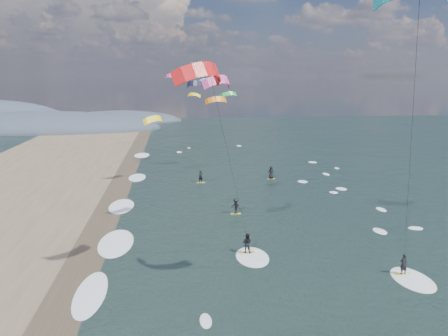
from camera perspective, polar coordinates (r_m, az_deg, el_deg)
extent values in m
plane|color=black|center=(26.00, 5.69, -20.91)|extent=(260.00, 260.00, 0.00)
cube|color=#382D23|center=(35.03, -18.20, -12.40)|extent=(3.00, 240.00, 0.00)
ellipsoid|color=#3D4756|center=(127.05, -22.81, 4.60)|extent=(64.00, 24.00, 10.00)
ellipsoid|color=#3D4756|center=(143.02, -13.65, 5.90)|extent=(40.00, 18.00, 7.00)
cube|color=gold|center=(34.95, 22.31, -12.72)|extent=(1.26, 0.38, 0.05)
imported|color=black|center=(34.64, 22.41, -11.51)|extent=(0.59, 0.41, 1.55)
ellipsoid|color=white|center=(34.48, 23.41, -13.21)|extent=(2.60, 4.20, 0.12)
cylinder|color=black|center=(28.72, 23.22, 2.59)|extent=(0.02, 0.02, 18.64)
cube|color=gold|center=(36.11, 3.00, -10.99)|extent=(1.28, 0.40, 0.06)
imported|color=black|center=(35.79, 3.02, -9.75)|extent=(0.98, 0.90, 1.63)
ellipsoid|color=white|center=(35.45, 3.71, -11.51)|extent=(2.60, 4.20, 0.12)
cylinder|color=black|center=(30.66, 0.88, 0.31)|extent=(0.02, 0.02, 14.92)
cube|color=gold|center=(45.76, 1.54, -5.98)|extent=(1.10, 0.35, 0.05)
imported|color=black|center=(45.51, 1.55, -4.98)|extent=(1.17, 1.16, 1.62)
cube|color=gold|center=(61.44, 6.15, -1.39)|extent=(1.10, 0.35, 0.05)
imported|color=black|center=(61.24, 6.17, -0.56)|extent=(0.93, 0.67, 1.78)
cube|color=gold|center=(58.94, -3.04, -1.91)|extent=(1.10, 0.35, 0.05)
imported|color=black|center=(58.74, -3.05, -1.11)|extent=(0.67, 0.51, 1.64)
ellipsoid|color=white|center=(31.26, -17.43, -15.42)|extent=(2.40, 5.40, 0.11)
ellipsoid|color=white|center=(39.37, -15.05, -9.47)|extent=(2.40, 5.40, 0.11)
ellipsoid|color=white|center=(49.69, -13.29, -4.88)|extent=(2.40, 5.40, 0.11)
ellipsoid|color=white|center=(63.17, -11.91, -1.24)|extent=(2.40, 5.40, 0.11)
ellipsoid|color=white|center=(80.75, -10.82, 1.64)|extent=(2.40, 5.40, 0.11)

